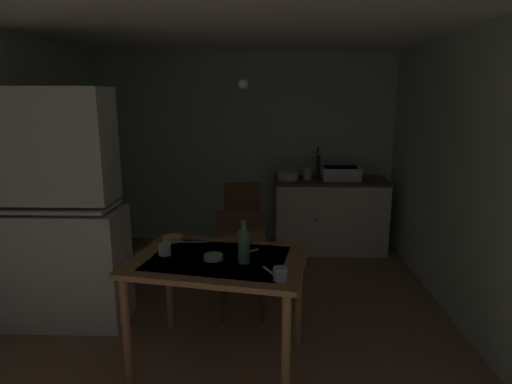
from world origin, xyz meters
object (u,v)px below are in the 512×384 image
Objects in this scene: hutch_cabinet at (61,218)px; sink_basin at (341,173)px; mixing_bowl_counter at (288,176)px; chair_by_counter at (241,222)px; chair_far_side at (242,260)px; hand_pump at (318,165)px; glass_bottle at (244,246)px; dining_table at (218,272)px; mug_dark at (280,274)px; serving_bowl_wide at (173,238)px.

sink_basin is (2.51, 1.81, 0.05)m from hutch_cabinet.
chair_by_counter is (-0.52, -0.57, -0.40)m from mixing_bowl_counter.
chair_far_side is at bearing 4.30° from hutch_cabinet.
sink_basin is 0.28m from hand_pump.
hand_pump is (-0.26, 0.05, 0.09)m from sink_basin.
chair_by_counter is 3.41× the size of glass_bottle.
mixing_bowl_counter reaches higher than dining_table.
mug_dark is (0.41, -0.34, 0.14)m from dining_table.
hutch_cabinet reaches higher than mixing_bowl_counter.
sink_basin is 0.34× the size of dining_table.
mixing_bowl_counter reaches higher than serving_bowl_wide.
mug_dark reaches higher than serving_bowl_wide.
mixing_bowl_counter is 2.16m from serving_bowl_wide.
chair_far_side is at bearing -114.90° from hand_pump.
chair_far_side is (1.43, 0.11, -0.39)m from hutch_cabinet.
mixing_bowl_counter is 2.39m from glass_bottle.
hutch_cabinet is 4.34× the size of sink_basin.
glass_bottle reaches higher than dining_table.
sink_basin is 0.45× the size of chair_by_counter.
mixing_bowl_counter is at bearing 74.97° from chair_far_side.
sink_basin is at bearing 57.70° from chair_far_side.
glass_bottle reaches higher than mixing_bowl_counter.
hand_pump is 0.40× the size of chair_by_counter.
chair_far_side is (-0.81, -1.75, -0.53)m from hand_pump.
dining_table is (-0.56, -2.28, -0.24)m from mixing_bowl_counter.
hand_pump is 2.62× the size of serving_bowl_wide.
dining_table is (1.31, -0.52, -0.22)m from hutch_cabinet.
chair_by_counter is at bearing 72.60° from serving_bowl_wide.
serving_bowl_wide is at bearing -150.42° from chair_far_side.
sink_basin is at bearing 67.11° from glass_bottle.
dining_table is 0.29m from glass_bottle.
mug_dark is 0.30× the size of glass_bottle.
mug_dark is (-0.52, -2.72, -0.22)m from hand_pump.
mug_dark is at bearing -49.06° from glass_bottle.
mug_dark is at bearing -79.93° from chair_by_counter.
serving_bowl_wide is 0.52× the size of glass_bottle.
chair_by_counter is (-0.07, 1.08, 0.01)m from chair_far_side.
serving_bowl_wide is at bearing -10.74° from hutch_cabinet.
hutch_cabinet is 1.61m from glass_bottle.
dining_table is at bearing 157.33° from glass_bottle.
glass_bottle is (1.49, -0.60, -0.00)m from hutch_cabinet.
hand_pump is at bearing 79.13° from mug_dark.
hutch_cabinet reaches higher than serving_bowl_wide.
dining_table is 0.53m from serving_bowl_wide.
hutch_cabinet is 12.84× the size of serving_bowl_wide.
glass_bottle is (0.56, -0.42, 0.10)m from serving_bowl_wide.
dining_table is 0.55m from mug_dark.
chair_by_counter is at bearing -142.90° from hand_pump.
dining_table is 1.31× the size of chair_by_counter.
glass_bottle is at bearing -99.25° from mixing_bowl_counter.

